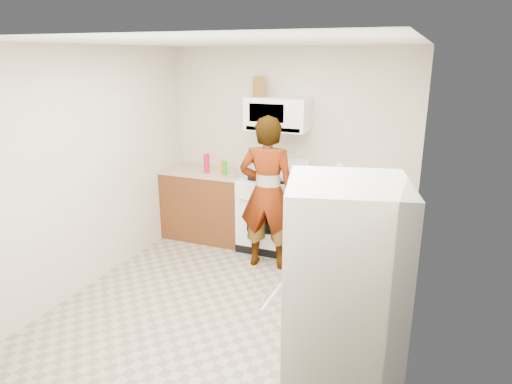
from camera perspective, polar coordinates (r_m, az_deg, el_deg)
The scene contains 20 objects.
floor at distance 4.72m, azimuth -3.03°, elevation -13.71°, with size 3.60×3.60×0.00m, color gray.
back_wall at distance 5.85m, azimuth 4.19°, elevation 5.48°, with size 3.20×0.02×2.50m, color beige.
right_wall at distance 3.86m, azimuth 18.65°, elevation -1.43°, with size 0.02×3.60×2.50m, color beige.
cabinet_left at distance 6.18m, azimuth -6.04°, elevation -1.62°, with size 1.12×0.62×0.90m, color #5A2F15.
counter_left at distance 6.05m, azimuth -6.18°, elevation 2.58°, with size 1.14×0.64×0.04m, color tan.
cabinet_right at distance 5.62m, azimuth 9.69°, elevation -3.69°, with size 0.80×0.62×0.90m, color #5A2F15.
counter_right at distance 5.48m, azimuth 9.93°, elevation 0.90°, with size 0.82×0.64×0.04m, color tan.
gas_range at distance 5.80m, azimuth 2.16°, elevation -2.42°, with size 0.76×0.65×1.13m.
microwave at distance 5.64m, azimuth 2.74°, elevation 9.71°, with size 0.76×0.38×0.40m, color white.
person at distance 5.17m, azimuth 1.41°, elevation -0.17°, with size 0.65×0.42×1.77m, color tan.
fridge at distance 3.01m, azimuth 10.61°, elevation -14.49°, with size 0.70×0.70×1.70m, color silver.
kettle at distance 5.66m, azimuth 10.37°, elevation 2.47°, with size 0.14×0.14×0.17m, color white.
jug at distance 5.71m, azimuth 0.35°, elevation 13.04°, with size 0.14×0.14×0.24m, color brown.
saucepan at distance 5.84m, azimuth 1.11°, elevation 3.18°, with size 0.24×0.24×0.13m, color silver.
tray at distance 5.53m, azimuth 2.85°, elevation 1.69°, with size 0.25×0.16×0.05m, color silver.
bottle_spray at distance 5.88m, azimuth -6.20°, elevation 3.57°, with size 0.07×0.07×0.25m, color #B30D2C.
bottle_hot_sauce at distance 5.87m, azimuth -4.48°, elevation 3.15°, with size 0.05×0.05×0.16m, color orange.
bottle_green_cap at distance 5.75m, azimuth -3.92°, elevation 2.99°, with size 0.06×0.06×0.18m, color #228A19.
pot_lid at distance 5.69m, azimuth -2.46°, elevation 1.97°, with size 0.23×0.23×0.01m, color white.
broom at distance 4.82m, azimuth 17.93°, elevation -5.28°, with size 0.03×0.03×1.30m, color white.
Camera 1 is at (1.74, -3.68, 2.40)m, focal length 32.00 mm.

